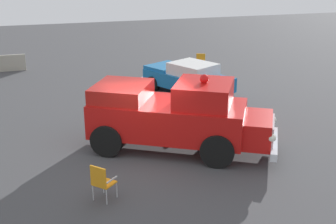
{
  "coord_description": "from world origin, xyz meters",
  "views": [
    {
      "loc": [
        -3.13,
        -12.9,
        6.09
      ],
      "look_at": [
        0.76,
        0.2,
        1.27
      ],
      "focal_mm": 48.09,
      "sensor_mm": 36.0,
      "label": 1
    }
  ],
  "objects_px": {
    "lawn_chair_by_car": "(101,180)",
    "spectator_seated": "(205,99)",
    "vintage_fire_truck": "(175,115)",
    "lawn_chair_near_truck": "(204,100)",
    "classic_hot_rod": "(187,77)",
    "lawn_chair_spare": "(201,62)"
  },
  "relations": [
    {
      "from": "lawn_chair_by_car",
      "to": "spectator_seated",
      "type": "xyz_separation_m",
      "value": [
        4.89,
        5.37,
        0.11
      ]
    },
    {
      "from": "vintage_fire_truck",
      "to": "spectator_seated",
      "type": "height_order",
      "value": "vintage_fire_truck"
    },
    {
      "from": "vintage_fire_truck",
      "to": "lawn_chair_near_truck",
      "type": "height_order",
      "value": "vintage_fire_truck"
    },
    {
      "from": "lawn_chair_by_car",
      "to": "spectator_seated",
      "type": "relative_size",
      "value": 0.79
    },
    {
      "from": "classic_hot_rod",
      "to": "lawn_chair_spare",
      "type": "xyz_separation_m",
      "value": [
        1.9,
        3.37,
        -0.16
      ]
    },
    {
      "from": "vintage_fire_truck",
      "to": "lawn_chair_spare",
      "type": "bearing_deg",
      "value": 64.89
    },
    {
      "from": "lawn_chair_by_car",
      "to": "lawn_chair_spare",
      "type": "height_order",
      "value": "same"
    },
    {
      "from": "vintage_fire_truck",
      "to": "classic_hot_rod",
      "type": "xyz_separation_m",
      "value": [
        2.43,
        5.88,
        -0.45
      ]
    },
    {
      "from": "lawn_chair_by_car",
      "to": "lawn_chair_spare",
      "type": "xyz_separation_m",
      "value": [
        7.14,
        11.87,
        0.0
      ]
    },
    {
      "from": "lawn_chair_near_truck",
      "to": "lawn_chair_by_car",
      "type": "bearing_deg",
      "value": -131.84
    },
    {
      "from": "lawn_chair_near_truck",
      "to": "lawn_chair_spare",
      "type": "distance_m",
      "value": 6.74
    },
    {
      "from": "lawn_chair_spare",
      "to": "vintage_fire_truck",
      "type": "bearing_deg",
      "value": -115.11
    },
    {
      "from": "lawn_chair_near_truck",
      "to": "lawn_chair_spare",
      "type": "height_order",
      "value": "same"
    },
    {
      "from": "lawn_chair_near_truck",
      "to": "lawn_chair_by_car",
      "type": "relative_size",
      "value": 1.0
    },
    {
      "from": "classic_hot_rod",
      "to": "spectator_seated",
      "type": "relative_size",
      "value": 3.66
    },
    {
      "from": "vintage_fire_truck",
      "to": "lawn_chair_by_car",
      "type": "bearing_deg",
      "value": -136.91
    },
    {
      "from": "lawn_chair_spare",
      "to": "spectator_seated",
      "type": "relative_size",
      "value": 0.79
    },
    {
      "from": "lawn_chair_spare",
      "to": "spectator_seated",
      "type": "bearing_deg",
      "value": -109.04
    },
    {
      "from": "vintage_fire_truck",
      "to": "classic_hot_rod",
      "type": "distance_m",
      "value": 6.38
    },
    {
      "from": "lawn_chair_near_truck",
      "to": "classic_hot_rod",
      "type": "bearing_deg",
      "value": 84.04
    },
    {
      "from": "vintage_fire_truck",
      "to": "lawn_chair_near_truck",
      "type": "xyz_separation_m",
      "value": [
        2.12,
        2.88,
        -0.61
      ]
    },
    {
      "from": "spectator_seated",
      "to": "classic_hot_rod",
      "type": "bearing_deg",
      "value": 83.76
    }
  ]
}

